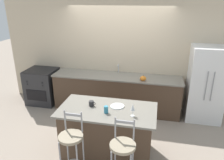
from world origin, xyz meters
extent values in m
plane|color=gray|center=(0.00, 0.00, 0.00)|extent=(18.00, 18.00, 0.00)
cube|color=beige|center=(0.00, 0.73, 1.35)|extent=(6.00, 0.07, 2.70)
cube|color=#4C3828|center=(0.00, 0.39, 0.43)|extent=(3.08, 0.67, 0.87)
cube|color=gray|center=(0.00, 0.39, 0.88)|extent=(3.11, 0.71, 0.03)
cube|color=black|center=(0.00, 0.39, 0.90)|extent=(0.56, 0.36, 0.01)
cylinder|color=#ADAFB5|center=(0.00, 0.61, 1.01)|extent=(0.02, 0.02, 0.22)
cylinder|color=#ADAFB5|center=(0.00, 0.55, 1.11)|extent=(0.02, 0.12, 0.02)
cube|color=#4C3828|center=(0.17, -1.31, 0.44)|extent=(1.54, 0.76, 0.87)
cube|color=gray|center=(0.17, -1.31, 0.89)|extent=(1.66, 0.88, 0.03)
cube|color=white|center=(2.04, 0.38, 0.86)|extent=(0.76, 0.66, 1.71)
cylinder|color=#939399|center=(1.98, 0.03, 0.94)|extent=(0.02, 0.02, 0.65)
cylinder|color=#939399|center=(2.10, 0.03, 0.94)|extent=(0.02, 0.02, 0.65)
cube|color=#28282B|center=(-2.00, 0.36, 0.45)|extent=(0.76, 0.69, 0.90)
cube|color=black|center=(-2.00, 0.01, 0.34)|extent=(0.54, 0.01, 0.29)
cube|color=black|center=(-2.00, 0.36, 0.91)|extent=(0.76, 0.69, 0.02)
cylinder|color=black|center=(-2.21, 0.00, 0.70)|extent=(0.03, 0.02, 0.03)
cylinder|color=black|center=(-1.79, 0.00, 0.70)|extent=(0.03, 0.02, 0.03)
cylinder|color=black|center=(-2.21, 0.00, 0.63)|extent=(0.03, 0.02, 0.03)
cylinder|color=black|center=(-1.79, 0.00, 0.63)|extent=(0.03, 0.02, 0.03)
cylinder|color=#99999E|center=(-0.35, -1.86, 0.37)|extent=(0.02, 0.02, 0.74)
cylinder|color=#99999E|center=(-0.09, -1.86, 0.37)|extent=(0.02, 0.02, 0.74)
cylinder|color=gray|center=(-0.22, -1.99, 0.76)|extent=(0.37, 0.37, 0.04)
cylinder|color=#99999E|center=(-0.35, -1.86, 0.95)|extent=(0.02, 0.02, 0.34)
cylinder|color=#99999E|center=(-0.09, -1.86, 0.95)|extent=(0.02, 0.02, 0.34)
cube|color=#99999E|center=(-0.22, -1.86, 1.06)|extent=(0.26, 0.02, 0.04)
cylinder|color=#99999E|center=(0.43, -1.89, 0.37)|extent=(0.02, 0.02, 0.74)
cylinder|color=gray|center=(0.56, -2.02, 0.76)|extent=(0.37, 0.37, 0.04)
cylinder|color=#99999E|center=(0.43, -1.89, 0.95)|extent=(0.02, 0.02, 0.34)
cylinder|color=#99999E|center=(0.69, -1.89, 0.95)|extent=(0.02, 0.02, 0.34)
cube|color=#99999E|center=(0.56, -1.89, 1.06)|extent=(0.26, 0.02, 0.04)
cylinder|color=white|center=(0.32, -1.18, 0.91)|extent=(0.25, 0.25, 0.01)
torus|color=white|center=(0.32, -1.18, 0.92)|extent=(0.24, 0.24, 0.01)
cylinder|color=white|center=(0.62, -1.44, 0.91)|extent=(0.06, 0.06, 0.00)
cylinder|color=white|center=(0.62, -1.44, 0.96)|extent=(0.01, 0.01, 0.10)
cone|color=white|center=(0.62, -1.44, 1.06)|extent=(0.07, 0.07, 0.11)
cylinder|color=#232326|center=(-0.13, -1.25, 0.95)|extent=(0.09, 0.09, 0.09)
torus|color=#232326|center=(-0.08, -1.25, 0.95)|extent=(0.06, 0.01, 0.06)
cylinder|color=teal|center=(0.18, -1.44, 0.97)|extent=(0.07, 0.07, 0.12)
ellipsoid|color=orange|center=(0.65, 0.17, 0.96)|extent=(0.14, 0.14, 0.11)
cylinder|color=brown|center=(0.65, 0.17, 1.02)|extent=(0.02, 0.02, 0.02)
camera|label=1|loc=(0.94, -4.49, 2.69)|focal=35.00mm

